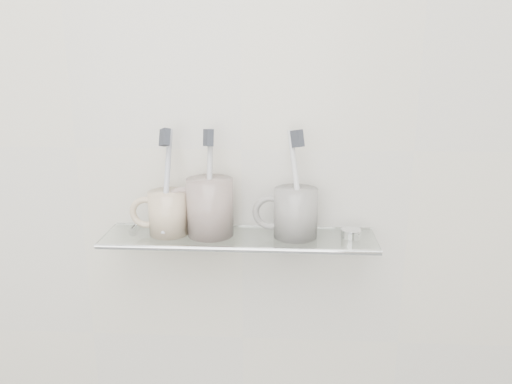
# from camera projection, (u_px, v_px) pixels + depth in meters

# --- Properties ---
(wall_back) EXTENTS (2.50, 0.00, 2.50)m
(wall_back) POSITION_uv_depth(u_px,v_px,m) (241.00, 149.00, 0.94)
(wall_back) COLOR beige
(wall_back) RESTS_ON ground
(shelf_glass) EXTENTS (0.50, 0.12, 0.01)m
(shelf_glass) POSITION_uv_depth(u_px,v_px,m) (239.00, 238.00, 0.92)
(shelf_glass) COLOR silver
(shelf_glass) RESTS_ON wall_back
(shelf_rail) EXTENTS (0.50, 0.01, 0.01)m
(shelf_rail) POSITION_uv_depth(u_px,v_px,m) (236.00, 249.00, 0.87)
(shelf_rail) COLOR silver
(shelf_rail) RESTS_ON shelf_glass
(bracket_left) EXTENTS (0.02, 0.03, 0.02)m
(bracket_left) POSITION_uv_depth(u_px,v_px,m) (135.00, 232.00, 0.98)
(bracket_left) COLOR silver
(bracket_left) RESTS_ON wall_back
(bracket_right) EXTENTS (0.02, 0.03, 0.02)m
(bracket_right) POSITION_uv_depth(u_px,v_px,m) (350.00, 237.00, 0.96)
(bracket_right) COLOR silver
(bracket_right) RESTS_ON wall_back
(mug_left) EXTENTS (0.09, 0.09, 0.08)m
(mug_left) POSITION_uv_depth(u_px,v_px,m) (168.00, 213.00, 0.92)
(mug_left) COLOR beige
(mug_left) RESTS_ON shelf_glass
(mug_left_handle) EXTENTS (0.06, 0.01, 0.06)m
(mug_left_handle) POSITION_uv_depth(u_px,v_px,m) (146.00, 212.00, 0.92)
(mug_left_handle) COLOR beige
(mug_left_handle) RESTS_ON mug_left
(toothbrush_left) EXTENTS (0.02, 0.08, 0.18)m
(toothbrush_left) POSITION_uv_depth(u_px,v_px,m) (167.00, 181.00, 0.90)
(toothbrush_left) COLOR #A6ABBE
(toothbrush_left) RESTS_ON mug_left
(bristles_left) EXTENTS (0.02, 0.03, 0.04)m
(bristles_left) POSITION_uv_depth(u_px,v_px,m) (165.00, 137.00, 0.88)
(bristles_left) COLOR #2F333C
(bristles_left) RESTS_ON toothbrush_left
(mug_center) EXTENTS (0.10, 0.10, 0.11)m
(mug_center) POSITION_uv_depth(u_px,v_px,m) (210.00, 207.00, 0.91)
(mug_center) COLOR silver
(mug_center) RESTS_ON shelf_glass
(mug_center_handle) EXTENTS (0.08, 0.01, 0.08)m
(mug_center_handle) POSITION_uv_depth(u_px,v_px,m) (184.00, 207.00, 0.91)
(mug_center_handle) COLOR silver
(mug_center_handle) RESTS_ON mug_center
(toothbrush_center) EXTENTS (0.02, 0.04, 0.19)m
(toothbrush_center) POSITION_uv_depth(u_px,v_px,m) (209.00, 182.00, 0.90)
(toothbrush_center) COLOR #AEAEAF
(toothbrush_center) RESTS_ON mug_center
(bristles_center) EXTENTS (0.02, 0.03, 0.03)m
(bristles_center) POSITION_uv_depth(u_px,v_px,m) (208.00, 138.00, 0.88)
(bristles_center) COLOR #2F333C
(bristles_center) RESTS_ON toothbrush_center
(mug_right) EXTENTS (0.09, 0.09, 0.09)m
(mug_right) POSITION_uv_depth(u_px,v_px,m) (296.00, 213.00, 0.90)
(mug_right) COLOR silver
(mug_right) RESTS_ON shelf_glass
(mug_right_handle) EXTENTS (0.07, 0.01, 0.07)m
(mug_right_handle) POSITION_uv_depth(u_px,v_px,m) (270.00, 212.00, 0.91)
(mug_right_handle) COLOR silver
(mug_right_handle) RESTS_ON mug_right
(toothbrush_right) EXTENTS (0.04, 0.04, 0.19)m
(toothbrush_right) POSITION_uv_depth(u_px,v_px,m) (296.00, 183.00, 0.89)
(toothbrush_right) COLOR white
(toothbrush_right) RESTS_ON mug_right
(bristles_right) EXTENTS (0.03, 0.03, 0.03)m
(bristles_right) POSITION_uv_depth(u_px,v_px,m) (297.00, 139.00, 0.87)
(bristles_right) COLOR #2F333C
(bristles_right) RESTS_ON toothbrush_right
(chrome_cap) EXTENTS (0.04, 0.04, 0.02)m
(chrome_cap) POSITION_uv_depth(u_px,v_px,m) (351.00, 233.00, 0.91)
(chrome_cap) COLOR silver
(chrome_cap) RESTS_ON shelf_glass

